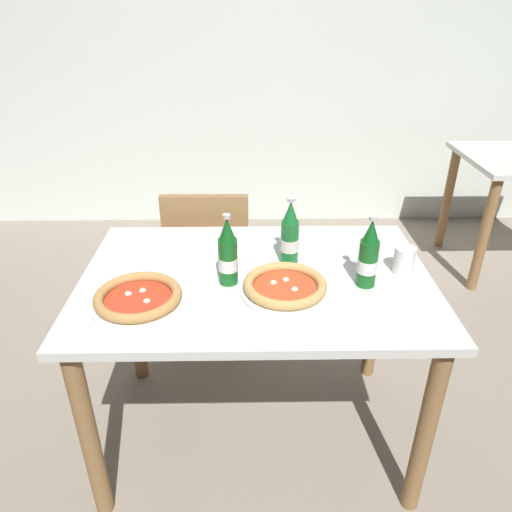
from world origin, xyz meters
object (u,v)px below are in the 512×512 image
(beer_bottle_left, at_px, (290,236))
(beer_bottle_center, at_px, (368,257))
(dining_table_main, at_px, (256,303))
(pizza_margherita_near, at_px, (138,298))
(pizza_marinara_far, at_px, (285,287))
(napkin_with_cutlery, at_px, (234,248))
(chair_behind_table, at_px, (209,259))
(paper_cup, at_px, (404,260))
(beer_bottle_right, at_px, (228,255))

(beer_bottle_left, bearing_deg, beer_bottle_center, -32.77)
(dining_table_main, bearing_deg, pizza_margherita_near, -156.03)
(pizza_marinara_far, xyz_separation_m, napkin_with_cutlery, (-0.17, 0.31, -0.02))
(dining_table_main, bearing_deg, beer_bottle_center, -9.51)
(chair_behind_table, xyz_separation_m, paper_cup, (0.73, -0.59, 0.32))
(chair_behind_table, xyz_separation_m, pizza_marinara_far, (0.31, -0.71, 0.29))
(chair_behind_table, height_order, pizza_marinara_far, chair_behind_table)
(pizza_margherita_near, relative_size, beer_bottle_left, 1.18)
(napkin_with_cutlery, bearing_deg, chair_behind_table, 108.11)
(beer_bottle_center, distance_m, paper_cup, 0.18)
(beer_bottle_right, distance_m, napkin_with_cutlery, 0.26)
(beer_bottle_center, bearing_deg, pizza_margherita_near, -171.93)
(beer_bottle_center, relative_size, paper_cup, 2.60)
(pizza_margherita_near, height_order, beer_bottle_right, beer_bottle_right)
(beer_bottle_left, xyz_separation_m, beer_bottle_right, (-0.21, -0.13, 0.00))
(pizza_marinara_far, relative_size, paper_cup, 3.07)
(chair_behind_table, distance_m, paper_cup, 0.99)
(pizza_margherita_near, relative_size, beer_bottle_center, 1.18)
(pizza_marinara_far, height_order, beer_bottle_right, beer_bottle_right)
(pizza_margherita_near, xyz_separation_m, beer_bottle_center, (0.73, 0.10, 0.08))
(chair_behind_table, relative_size, beer_bottle_right, 3.44)
(beer_bottle_left, xyz_separation_m, napkin_with_cutlery, (-0.20, 0.11, -0.10))
(napkin_with_cutlery, distance_m, paper_cup, 0.62)
(paper_cup, bearing_deg, pizza_margherita_near, -168.38)
(dining_table_main, xyz_separation_m, pizza_marinara_far, (0.09, -0.11, 0.14))
(chair_behind_table, distance_m, pizza_marinara_far, 0.83)
(beer_bottle_left, height_order, napkin_with_cutlery, beer_bottle_left)
(dining_table_main, distance_m, pizza_marinara_far, 0.19)
(beer_bottle_right, bearing_deg, dining_table_main, 22.72)
(pizza_margherita_near, distance_m, napkin_with_cutlery, 0.47)
(pizza_marinara_far, bearing_deg, beer_bottle_right, 160.28)
(beer_bottle_right, bearing_deg, beer_bottle_left, 32.26)
(dining_table_main, distance_m, beer_bottle_center, 0.43)
(chair_behind_table, xyz_separation_m, beer_bottle_right, (0.12, -0.65, 0.37))
(pizza_margherita_near, xyz_separation_m, paper_cup, (0.88, 0.18, 0.03))
(pizza_marinara_far, xyz_separation_m, beer_bottle_left, (0.03, 0.20, 0.08))
(beer_bottle_left, height_order, paper_cup, beer_bottle_left)
(pizza_marinara_far, distance_m, napkin_with_cutlery, 0.35)
(beer_bottle_center, bearing_deg, pizza_marinara_far, -170.68)
(dining_table_main, xyz_separation_m, pizza_margherita_near, (-0.37, -0.16, 0.14))
(beer_bottle_center, relative_size, napkin_with_cutlery, 1.14)
(chair_behind_table, xyz_separation_m, pizza_margherita_near, (-0.15, -0.77, 0.29))
(beer_bottle_left, xyz_separation_m, beer_bottle_center, (0.24, -0.16, 0.00))
(pizza_margherita_near, xyz_separation_m, napkin_with_cutlery, (0.29, 0.37, -0.02))
(napkin_with_cutlery, bearing_deg, pizza_margherita_near, -127.95)
(dining_table_main, height_order, paper_cup, paper_cup)
(beer_bottle_center, xyz_separation_m, beer_bottle_right, (-0.46, 0.02, 0.00))
(chair_behind_table, height_order, beer_bottle_left, beer_bottle_left)
(dining_table_main, height_order, pizza_margherita_near, pizza_margherita_near)
(napkin_with_cutlery, bearing_deg, paper_cup, -17.50)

